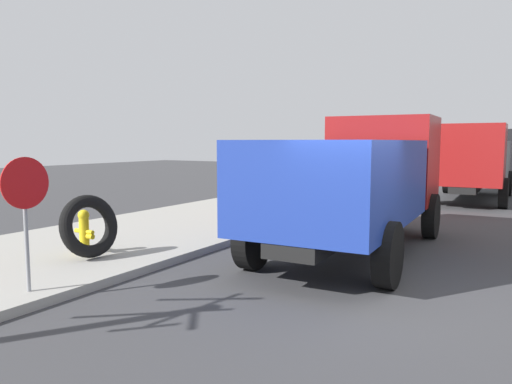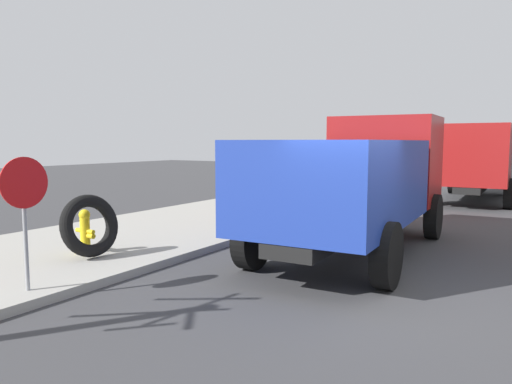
% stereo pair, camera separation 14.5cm
% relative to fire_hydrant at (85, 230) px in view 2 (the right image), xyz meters
% --- Properties ---
extents(ground_plane, '(80.00, 80.00, 0.00)m').
position_rel_fire_hydrant_xyz_m(ground_plane, '(0.90, -5.74, -0.62)').
color(ground_plane, '#38383A').
extents(sidewalk_curb, '(36.00, 5.00, 0.15)m').
position_rel_fire_hydrant_xyz_m(sidewalk_curb, '(0.90, 0.76, -0.55)').
color(sidewalk_curb, '#99968E').
rests_on(sidewalk_curb, ground).
extents(fire_hydrant, '(0.22, 0.50, 0.88)m').
position_rel_fire_hydrant_xyz_m(fire_hydrant, '(0.00, 0.00, 0.00)').
color(fire_hydrant, yellow).
rests_on(fire_hydrant, sidewalk_curb).
extents(loose_tire, '(1.26, 0.64, 1.24)m').
position_rel_fire_hydrant_xyz_m(loose_tire, '(-0.20, -0.39, 0.15)').
color(loose_tire, black).
rests_on(loose_tire, sidewalk_curb).
extents(stop_sign, '(0.76, 0.08, 2.00)m').
position_rel_fire_hydrant_xyz_m(stop_sign, '(-2.08, -1.30, 0.91)').
color(stop_sign, gray).
rests_on(stop_sign, sidewalk_curb).
extents(dump_truck_blue, '(7.11, 3.06, 3.00)m').
position_rel_fire_hydrant_xyz_m(dump_truck_blue, '(3.75, -4.32, 0.99)').
color(dump_truck_blue, '#1E3899').
rests_on(dump_truck_blue, ground).
extents(dump_truck_gray, '(7.06, 2.94, 3.00)m').
position_rel_fire_hydrant_xyz_m(dump_truck_gray, '(14.80, -5.33, 0.99)').
color(dump_truck_gray, slate).
rests_on(dump_truck_gray, ground).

